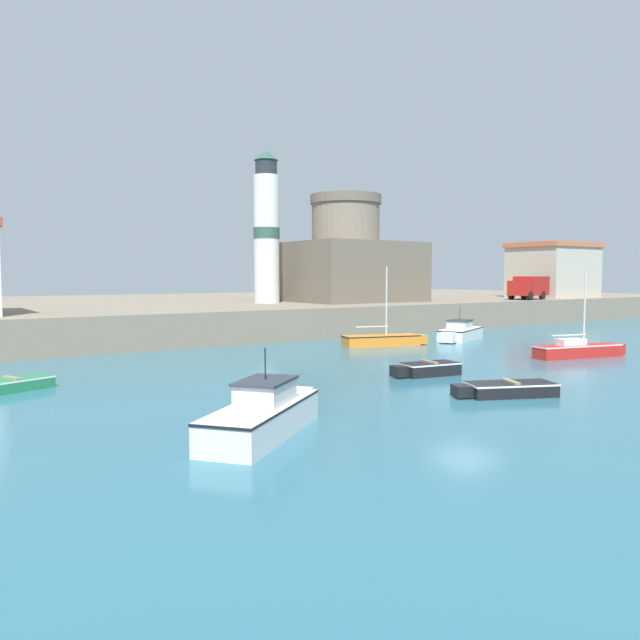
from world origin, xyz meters
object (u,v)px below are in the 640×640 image
lighthouse (266,230)px  harbor_shed_mid_row (553,270)px  motorboat_white_6 (460,332)px  dinghy_black_2 (507,389)px  dinghy_green_4 (8,385)px  sailboat_orange_7 (383,340)px  dinghy_black_3 (427,368)px  sailboat_red_5 (579,349)px  fortress (346,263)px  truck_on_quay (528,287)px  motorboat_white_1 (264,414)px

lighthouse → harbor_shed_mid_row: (32.00, -4.57, -3.17)m
lighthouse → motorboat_white_6: bearing=-65.3°
dinghy_black_2 → dinghy_green_4: (-15.15, 11.43, -0.02)m
sailboat_orange_7 → lighthouse: 16.82m
motorboat_white_6 → harbor_shed_mid_row: size_ratio=0.70×
dinghy_black_3 → sailboat_red_5: size_ratio=0.59×
dinghy_green_4 → harbor_shed_mid_row: 56.08m
motorboat_white_6 → fortress: (1.09, 14.83, 5.05)m
dinghy_green_4 → sailboat_orange_7: size_ratio=0.64×
dinghy_black_2 → fortress: 33.97m
dinghy_green_4 → dinghy_black_2: bearing=-37.0°
motorboat_white_6 → truck_on_quay: truck_on_quay is taller
dinghy_black_3 → lighthouse: 26.98m
motorboat_white_6 → lighthouse: size_ratio=0.46×
dinghy_black_2 → fortress: fortress is taller
dinghy_black_2 → sailboat_red_5: sailboat_red_5 is taller
dinghy_black_2 → dinghy_green_4: 18.98m
dinghy_black_2 → fortress: size_ratio=0.37×
dinghy_green_4 → fortress: bearing=31.8°
dinghy_black_3 → motorboat_white_6: (12.86, 10.08, 0.21)m
harbor_shed_mid_row → truck_on_quay: bearing=-160.0°
motorboat_white_1 → dinghy_black_3: bearing=24.3°
motorboat_white_1 → sailboat_red_5: sailboat_red_5 is taller
dinghy_black_2 → sailboat_orange_7: bearing=65.7°
motorboat_white_1 → fortress: (25.05, 29.92, 4.98)m
dinghy_green_4 → lighthouse: lighthouse is taller
dinghy_green_4 → harbor_shed_mid_row: harbor_shed_mid_row is taller
dinghy_black_3 → lighthouse: bearing=76.7°
sailboat_red_5 → truck_on_quay: (19.18, 17.94, 2.97)m
motorboat_white_1 → sailboat_orange_7: (17.13, 15.23, -0.20)m
dinghy_green_4 → motorboat_white_6: motorboat_white_6 is taller
motorboat_white_1 → sailboat_red_5: size_ratio=0.94×
dinghy_black_3 → dinghy_green_4: size_ratio=0.95×
sailboat_red_5 → fortress: size_ratio=0.54×
dinghy_green_4 → sailboat_orange_7: sailboat_orange_7 is taller
dinghy_green_4 → fortress: (30.03, 18.65, 5.30)m
motorboat_white_1 → harbor_shed_mid_row: harbor_shed_mid_row is taller
dinghy_black_2 → lighthouse: lighthouse is taller
sailboat_red_5 → sailboat_orange_7: 11.60m
motorboat_white_6 → sailboat_orange_7: size_ratio=1.02×
motorboat_white_1 → harbor_shed_mid_row: (49.05, 25.54, 4.48)m
dinghy_green_4 → fortress: fortress is taller
motorboat_white_1 → dinghy_black_2: 10.18m
sailboat_red_5 → harbor_shed_mid_row: (26.79, 20.71, 4.63)m
motorboat_white_1 → dinghy_black_3: (11.10, 5.01, -0.27)m
sailboat_red_5 → sailboat_orange_7: bearing=116.3°
dinghy_black_2 → truck_on_quay: 38.90m
dinghy_green_4 → sailboat_red_5: 27.99m
truck_on_quay → sailboat_red_5: bearing=-136.9°
dinghy_black_3 → dinghy_green_4: dinghy_black_3 is taller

